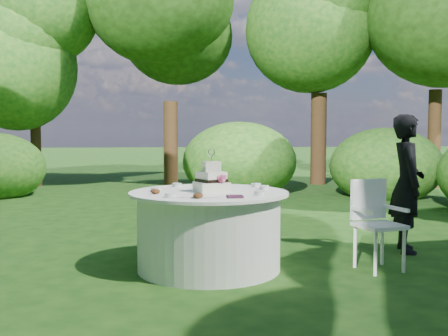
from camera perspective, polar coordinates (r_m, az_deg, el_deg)
The scene contains 9 objects.
ground at distance 5.28m, azimuth -1.65°, elevation -10.90°, with size 80.00×80.00×0.00m, color #133B10.
napkins at distance 4.67m, azimuth 1.20°, elevation -3.12°, with size 0.14×0.14×0.02m, color #491F38.
feather_plume at distance 4.67m, azimuth -3.06°, elevation -3.16°, with size 0.48×0.07×0.01m, color white.
guest at distance 6.23m, azimuth 19.29°, elevation -1.59°, with size 0.57×0.37×1.55m, color black.
table at distance 5.19m, azimuth -1.66°, elevation -6.76°, with size 1.56×1.56×0.77m.
cake at distance 5.07m, azimuth -1.34°, elevation -1.36°, with size 0.36×0.36×0.42m.
chair at distance 5.40m, azimuth 16.10°, elevation -5.12°, with size 0.50×0.49×0.88m.
votives at distance 5.18m, azimuth -1.07°, elevation -2.29°, with size 1.19×1.00×0.04m.
petal_cups at distance 4.79m, azimuth -5.24°, elevation -2.77°, with size 0.47×0.46×0.05m.
Camera 1 is at (-0.40, -5.09, 1.36)m, focal length 42.00 mm.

